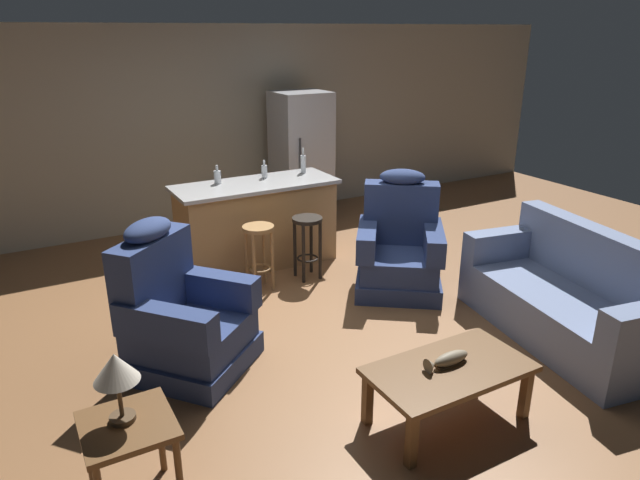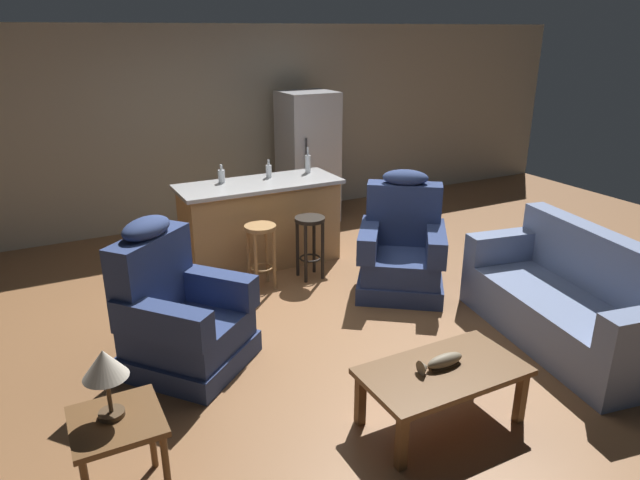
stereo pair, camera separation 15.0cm
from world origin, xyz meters
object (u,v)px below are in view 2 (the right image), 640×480
at_px(recliner_near_lamp, 178,316).
at_px(bottle_wine_dark, 222,176).
at_px(table_lamp, 105,367).
at_px(bar_stool_left, 261,245).
at_px(fish_figurine, 441,362).
at_px(bottle_tall_green, 269,171).
at_px(coffee_table, 443,376).
at_px(end_table, 118,434).
at_px(refrigerator, 308,157).
at_px(couch, 571,303).
at_px(recliner_near_island, 402,249).
at_px(bottle_short_amber, 308,163).
at_px(kitchen_island, 261,223).
at_px(bar_stool_right, 310,236).

bearing_deg(recliner_near_lamp, bottle_wine_dark, 111.42).
relative_size(table_lamp, bar_stool_left, 0.60).
xyz_separation_m(fish_figurine, bottle_tall_green, (0.19, 3.35, 0.56)).
distance_m(coffee_table, end_table, 2.04).
distance_m(coffee_table, fish_figurine, 0.10).
height_order(end_table, bottle_wine_dark, bottle_wine_dark).
bearing_deg(recliner_near_lamp, end_table, -67.21).
bearing_deg(table_lamp, refrigerator, 51.83).
relative_size(coffee_table, end_table, 1.96).
bearing_deg(couch, bottle_tall_green, -53.26).
distance_m(fish_figurine, recliner_near_island, 2.15).
xyz_separation_m(recliner_near_island, refrigerator, (0.18, 2.50, 0.46)).
xyz_separation_m(recliner_near_lamp, bottle_wine_dark, (1.00, 1.84, 0.60)).
height_order(coffee_table, bottle_wine_dark, bottle_wine_dark).
xyz_separation_m(recliner_near_lamp, bottle_short_amber, (2.05, 1.82, 0.64)).
bearing_deg(end_table, recliner_near_island, 28.41).
relative_size(kitchen_island, bar_stool_left, 2.65).
relative_size(couch, kitchen_island, 1.12).
height_order(fish_figurine, table_lamp, table_lamp).
height_order(fish_figurine, bottle_tall_green, bottle_tall_green).
xyz_separation_m(fish_figurine, bottle_wine_dark, (-0.36, 3.37, 0.56)).
bearing_deg(bottle_wine_dark, coffee_table, -83.82).
relative_size(couch, recliner_near_lamp, 1.68).
bearing_deg(bottle_short_amber, bar_stool_right, -115.31).
xyz_separation_m(refrigerator, bottle_tall_green, (-1.01, -1.05, 0.15)).
bearing_deg(bar_stool_left, recliner_near_lamp, -137.15).
relative_size(recliner_near_island, refrigerator, 0.68).
height_order(recliner_near_lamp, bottle_tall_green, recliner_near_lamp).
bearing_deg(fish_figurine, bottle_short_amber, 78.43).
relative_size(couch, bottle_tall_green, 9.96).
distance_m(coffee_table, bottle_wine_dark, 3.47).
xyz_separation_m(coffee_table, bottle_tall_green, (0.18, 3.37, 0.66)).
bearing_deg(refrigerator, fish_figurine, -105.28).
height_order(kitchen_island, bottle_tall_green, bottle_tall_green).
relative_size(fish_figurine, bottle_tall_green, 1.68).
xyz_separation_m(fish_figurine, bar_stool_right, (0.31, 2.56, 0.01)).
height_order(couch, end_table, couch).
relative_size(coffee_table, bar_stool_right, 1.62).
height_order(recliner_near_island, kitchen_island, recliner_near_island).
height_order(couch, bar_stool_left, couch).
relative_size(fish_figurine, bar_stool_right, 0.50).
bearing_deg(table_lamp, recliner_near_lamp, 61.71).
relative_size(recliner_near_lamp, refrigerator, 0.68).
xyz_separation_m(kitchen_island, bar_stool_right, (0.31, -0.63, -0.01)).
bearing_deg(bar_stool_left, couch, -48.59).
bearing_deg(kitchen_island, bar_stool_right, -64.02).
bearing_deg(bar_stool_right, couch, -57.83).
xyz_separation_m(end_table, bar_stool_right, (2.33, 2.31, 0.01)).
xyz_separation_m(refrigerator, bottle_wine_dark, (-1.56, -1.03, 0.15)).
bearing_deg(bar_stool_left, bottle_wine_dark, 98.21).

